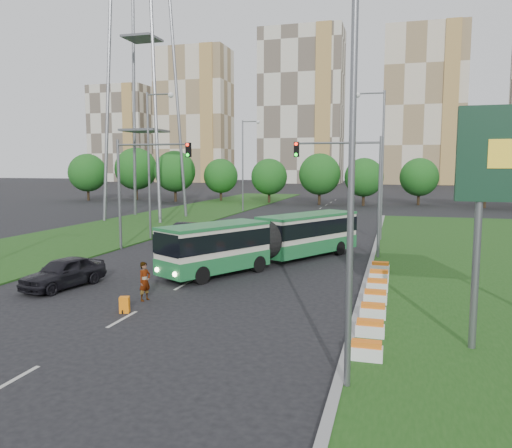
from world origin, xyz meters
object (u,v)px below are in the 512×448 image
(pedestrian, at_px, (145,281))
(shopping_trolley, at_px, (125,305))
(car_left_far, at_px, (184,233))
(transmission_pylon, at_px, (142,19))
(articulated_bus, at_px, (265,239))
(traffic_mast_median, at_px, (355,178))
(traffic_mast_left, at_px, (139,176))
(car_left_near, at_px, (64,272))

(pedestrian, relative_size, shopping_trolley, 2.64)
(car_left_far, xyz_separation_m, pedestrian, (5.37, -16.54, 0.12))
(transmission_pylon, relative_size, articulated_bus, 2.86)
(traffic_mast_median, relative_size, pedestrian, 4.47)
(transmission_pylon, relative_size, shopping_trolley, 64.80)
(traffic_mast_median, xyz_separation_m, car_left_far, (-13.62, 3.32, -4.57))
(traffic_mast_left, xyz_separation_m, transmission_pylon, (-9.62, 19.00, 16.65))
(traffic_mast_left, bearing_deg, car_left_near, -80.96)
(car_left_near, distance_m, shopping_trolley, 6.07)
(car_left_far, bearing_deg, shopping_trolley, -67.12)
(traffic_mast_left, distance_m, car_left_far, 6.47)
(traffic_mast_left, height_order, transmission_pylon, transmission_pylon)
(traffic_mast_median, bearing_deg, traffic_mast_left, -176.23)
(pedestrian, distance_m, shopping_trolley, 2.02)
(articulated_bus, relative_size, car_left_far, 3.25)
(car_left_far, relative_size, shopping_trolley, 6.97)
(traffic_mast_left, relative_size, car_left_near, 1.76)
(shopping_trolley, bearing_deg, car_left_near, 130.67)
(traffic_mast_left, bearing_deg, traffic_mast_median, 3.77)
(articulated_bus, distance_m, car_left_far, 10.93)
(car_left_far, distance_m, shopping_trolley, 19.28)
(car_left_near, xyz_separation_m, car_left_far, (-0.23, 15.43, 0.01))
(traffic_mast_left, height_order, pedestrian, traffic_mast_left)
(traffic_mast_left, bearing_deg, shopping_trolley, -63.70)
(traffic_mast_median, distance_m, car_left_near, 18.63)
(pedestrian, height_order, shopping_trolley, pedestrian)
(articulated_bus, xyz_separation_m, pedestrian, (-3.11, -9.69, -0.66))
(traffic_mast_left, relative_size, car_left_far, 1.69)
(car_left_far, relative_size, pedestrian, 2.64)
(transmission_pylon, height_order, shopping_trolley, transmission_pylon)
(transmission_pylon, distance_m, shopping_trolley, 42.96)
(transmission_pylon, xyz_separation_m, articulated_bus, (19.64, -21.53, -20.45))
(car_left_near, bearing_deg, traffic_mast_median, 53.80)
(articulated_bus, height_order, pedestrian, articulated_bus)
(articulated_bus, relative_size, car_left_near, 3.39)
(traffic_mast_median, distance_m, traffic_mast_left, 15.19)
(traffic_mast_median, relative_size, traffic_mast_left, 1.00)
(transmission_pylon, height_order, articulated_bus, transmission_pylon)
(traffic_mast_left, distance_m, transmission_pylon, 27.03)
(car_left_near, bearing_deg, traffic_mast_left, 110.70)
(traffic_mast_left, relative_size, articulated_bus, 0.52)
(traffic_mast_median, relative_size, shopping_trolley, 11.78)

